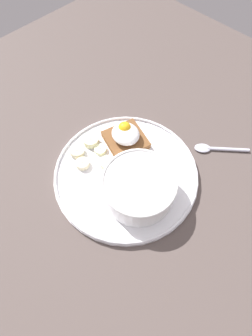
{
  "coord_description": "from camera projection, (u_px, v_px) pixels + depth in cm",
  "views": [
    {
      "loc": [
        18.55,
        -18.73,
        50.65
      ],
      "look_at": [
        0.0,
        0.0,
        5.0
      ],
      "focal_mm": 28.0,
      "sensor_mm": 36.0,
      "label": 1
    }
  ],
  "objects": [
    {
      "name": "banana_slice_inner",
      "position": [
        91.0,
        141.0,
        0.58
      ],
      "size": [
        4.72,
        4.67,
        1.7
      ],
      "color": "#EEECB3",
      "rests_on": "plate"
    },
    {
      "name": "banana_slice_right",
      "position": [
        107.0,
        163.0,
        0.55
      ],
      "size": [
        4.02,
        4.02,
        1.13
      ],
      "color": "beige",
      "rests_on": "plate"
    },
    {
      "name": "poached_egg",
      "position": [
        125.0,
        133.0,
        0.56
      ],
      "size": [
        6.21,
        5.7,
        3.71
      ],
      "color": "white",
      "rests_on": "toast_slice"
    },
    {
      "name": "plate",
      "position": [
        126.0,
        173.0,
        0.55
      ],
      "size": [
        29.97,
        29.97,
        1.6
      ],
      "color": "white",
      "rests_on": "ground_plane"
    },
    {
      "name": "banana_slice_back",
      "position": [
        99.0,
        151.0,
        0.57
      ],
      "size": [
        2.77,
        2.76,
        1.0
      ],
      "color": "beige",
      "rests_on": "plate"
    },
    {
      "name": "ground_plane",
      "position": [
        126.0,
        177.0,
        0.56
      ],
      "size": [
        120.0,
        120.0,
        2.0
      ],
      "primitive_type": "cube",
      "color": "#504441",
      "rests_on": "ground"
    },
    {
      "name": "banana_slice_left",
      "position": [
        83.0,
        164.0,
        0.55
      ],
      "size": [
        4.1,
        4.11,
        1.34
      ],
      "color": "beige",
      "rests_on": "plate"
    },
    {
      "name": "oatmeal_bowl",
      "position": [
        139.0,
        187.0,
        0.49
      ],
      "size": [
        14.08,
        14.08,
        5.9
      ],
      "color": "white",
      "rests_on": "plate"
    },
    {
      "name": "banana_slice_front",
      "position": [
        77.0,
        152.0,
        0.56
      ],
      "size": [
        4.33,
        4.37,
        1.52
      ],
      "color": "beige",
      "rests_on": "plate"
    },
    {
      "name": "toast_slice",
      "position": [
        126.0,
        140.0,
        0.58
      ],
      "size": [
        10.35,
        10.35,
        1.62
      ],
      "color": "brown",
      "rests_on": "plate"
    },
    {
      "name": "spoon",
      "position": [
        215.0,
        149.0,
        0.58
      ],
      "size": [
        10.1,
        9.13,
        0.8
      ],
      "color": "silver",
      "rests_on": "ground_plane"
    }
  ]
}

